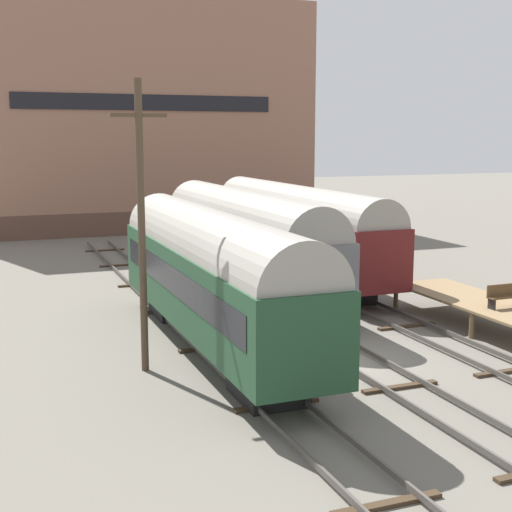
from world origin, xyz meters
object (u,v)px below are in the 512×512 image
Objects in this scene: train_car_maroon at (296,225)px; bench at (503,295)px; train_car_grey at (243,237)px; person_worker at (318,350)px; utility_pole at (142,224)px; train_car_green at (212,271)px.

train_car_maroon reaches higher than bench.
train_car_grey is 0.93× the size of train_car_maroon.
person_worker is 0.19× the size of utility_pole.
train_car_grey is at bearing 80.32° from person_worker.
bench is (11.04, -2.34, -1.29)m from train_car_green.
bench reaches higher than person_worker.
bench is at bearing -11.98° from train_car_green.
utility_pole reaches higher than train_car_green.
train_car_grey is 11.91m from utility_pole.
utility_pole is at bearing -152.79° from train_car_green.
train_car_maroon is (4.12, 2.97, 0.02)m from train_car_grey.
train_car_maroon is 10.47× the size of person_worker.
train_car_maroon is 1.95× the size of utility_pole.
utility_pole reaches higher than person_worker.
train_car_green is at bearing 27.21° from utility_pole.
train_car_green is at bearing -126.92° from train_car_maroon.
train_car_green is 1.72× the size of utility_pole.
bench is at bearing -3.67° from utility_pole.
train_car_green is 11.36m from bench.
train_car_maroon is at bearing 35.80° from train_car_grey.
train_car_grey is 12.51m from bench.
person_worker is at bearing -99.68° from train_car_grey.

